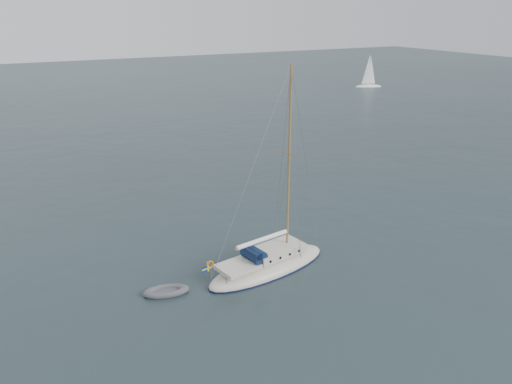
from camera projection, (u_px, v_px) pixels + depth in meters
ground at (253, 264)px, 34.24m from camera, size 300.00×300.00×0.00m
sailboat at (268, 255)px, 33.21m from camera, size 9.84×2.95×14.02m
dinghy at (166, 291)px, 30.66m from camera, size 2.83×1.28×0.41m
distant_yacht_b at (369, 71)px, 108.96m from camera, size 5.94×3.17×7.87m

